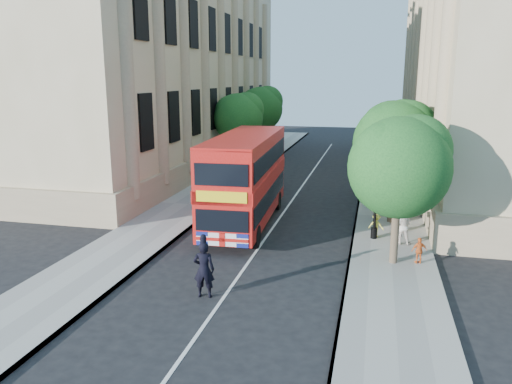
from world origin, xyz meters
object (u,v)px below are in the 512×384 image
Objects in this scene: lamp_post at (376,188)px; police_constable at (204,270)px; double_decker_bus at (246,177)px; woman_pedestrian at (402,226)px; box_van at (256,174)px.

police_constable is (-5.67, -7.65, -1.50)m from lamp_post.
double_decker_bus is 5.87× the size of woman_pedestrian.
box_van is (-7.64, 8.24, -1.22)m from lamp_post.
lamp_post is at bearing -48.24° from box_van.
box_van is 2.31× the size of police_constable.
double_decker_bus is 8.02m from woman_pedestrian.
double_decker_bus is at bearing -81.75° from box_van.
double_decker_bus reaches higher than police_constable.
double_decker_bus reaches higher than woman_pedestrian.
woman_pedestrian is at bearing -22.77° from lamp_post.
woman_pedestrian is (6.88, 7.14, -0.04)m from police_constable.
woman_pedestrian is (1.21, -0.51, -1.54)m from lamp_post.
lamp_post reaches higher than woman_pedestrian.
box_van is at bearing 132.86° from lamp_post.
double_decker_bus is 8.97m from police_constable.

